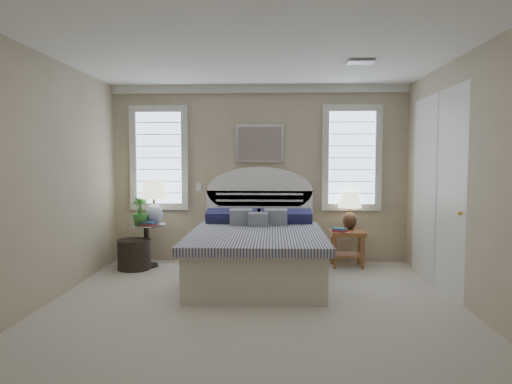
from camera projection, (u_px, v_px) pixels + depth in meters
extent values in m
cube|color=#B8AE9D|center=(252.00, 315.00, 4.62)|extent=(4.50, 5.00, 0.01)
cube|color=white|center=(252.00, 43.00, 4.43)|extent=(4.50, 5.00, 0.01)
cube|color=tan|center=(260.00, 174.00, 7.02)|extent=(4.50, 0.02, 2.70)
cube|color=tan|center=(30.00, 181.00, 4.61)|extent=(0.02, 5.00, 2.70)
cube|color=tan|center=(483.00, 182.00, 4.44)|extent=(0.02, 5.00, 2.70)
cube|color=silver|center=(260.00, 89.00, 6.89)|extent=(4.50, 0.08, 0.12)
cube|color=#B2B2B2|center=(361.00, 62.00, 5.18)|extent=(0.30, 0.20, 0.02)
cube|color=silver|center=(198.00, 187.00, 7.05)|extent=(0.08, 0.01, 0.12)
cube|color=silver|center=(159.00, 158.00, 7.04)|extent=(0.90, 0.06, 1.60)
cube|color=silver|center=(352.00, 158.00, 6.93)|extent=(0.90, 0.06, 1.60)
cube|color=silver|center=(260.00, 143.00, 6.94)|extent=(0.74, 0.04, 0.58)
cube|color=silver|center=(436.00, 190.00, 5.65)|extent=(0.02, 1.80, 2.40)
cube|color=#B9B7A3|center=(257.00, 260.00, 5.92)|extent=(1.60, 2.10, 0.55)
cube|color=navy|center=(257.00, 236.00, 5.85)|extent=(1.72, 2.15, 0.10)
cube|color=white|center=(259.00, 226.00, 7.01)|extent=(1.62, 0.08, 1.10)
cube|color=#1F224F|center=(232.00, 217.00, 6.74)|extent=(0.75, 0.31, 0.23)
cube|color=#1F224F|center=(286.00, 217.00, 6.71)|extent=(0.75, 0.31, 0.23)
cube|color=navy|center=(241.00, 220.00, 6.50)|extent=(0.33, 0.20, 0.34)
cube|color=navy|center=(276.00, 220.00, 6.48)|extent=(0.33, 0.20, 0.34)
cube|color=navy|center=(258.00, 223.00, 6.39)|extent=(0.28, 0.14, 0.29)
cylinder|color=black|center=(147.00, 265.00, 6.72)|extent=(0.32, 0.32, 0.03)
cylinder|color=black|center=(147.00, 246.00, 6.70)|extent=(0.08, 0.08, 0.60)
cylinder|color=silver|center=(146.00, 225.00, 6.68)|extent=(0.56, 0.56, 0.02)
cube|color=brown|center=(347.00, 233.00, 6.68)|extent=(0.50, 0.40, 0.06)
cube|color=brown|center=(347.00, 254.00, 6.70)|extent=(0.44, 0.34, 0.03)
cube|color=brown|center=(335.00, 253.00, 6.55)|extent=(0.04, 0.04, 0.47)
cube|color=brown|center=(332.00, 249.00, 6.85)|extent=(0.04, 0.04, 0.47)
cube|color=brown|center=(363.00, 253.00, 6.54)|extent=(0.04, 0.04, 0.47)
cube|color=brown|center=(359.00, 249.00, 6.84)|extent=(0.04, 0.04, 0.47)
cylinder|color=black|center=(134.00, 254.00, 6.55)|extent=(0.53, 0.53, 0.43)
cylinder|color=white|center=(154.00, 223.00, 6.70)|extent=(0.17, 0.17, 0.03)
ellipsoid|color=white|center=(154.00, 214.00, 6.69)|extent=(0.32, 0.32, 0.31)
cylinder|color=gold|center=(154.00, 201.00, 6.68)|extent=(0.04, 0.04, 0.11)
cylinder|color=black|center=(349.00, 229.00, 6.81)|extent=(0.13, 0.13, 0.03)
ellipsoid|color=black|center=(350.00, 221.00, 6.81)|extent=(0.24, 0.24, 0.27)
cylinder|color=gold|center=(350.00, 210.00, 6.79)|extent=(0.03, 0.03, 0.10)
imported|color=#327F37|center=(140.00, 211.00, 6.57)|extent=(0.26, 0.26, 0.40)
cube|color=#9F2734|center=(149.00, 225.00, 6.53)|extent=(0.23, 0.20, 0.03)
cube|color=#29527D|center=(149.00, 223.00, 6.53)|extent=(0.22, 0.19, 0.03)
cube|color=#9F2734|center=(340.00, 231.00, 6.61)|extent=(0.24, 0.21, 0.03)
cube|color=#29527D|center=(340.00, 229.00, 6.61)|extent=(0.23, 0.20, 0.03)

